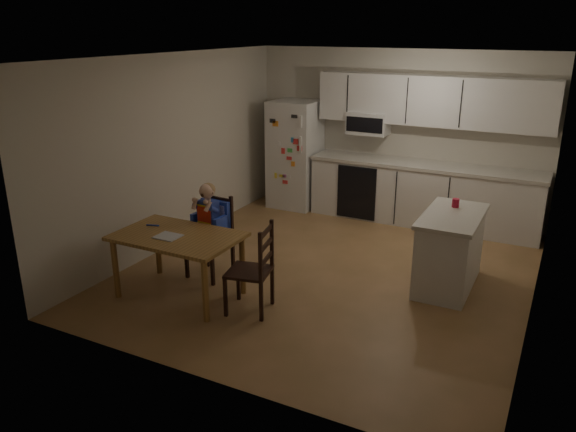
% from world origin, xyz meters
% --- Properties ---
extents(room, '(4.52, 5.01, 2.51)m').
position_xyz_m(room, '(0.00, 0.48, 1.25)').
color(room, olive).
rests_on(room, ground).
extents(refrigerator, '(0.72, 0.70, 1.70)m').
position_xyz_m(refrigerator, '(-1.55, 2.15, 0.85)').
color(refrigerator, silver).
rests_on(refrigerator, ground).
extents(kitchen_run, '(3.37, 0.62, 2.15)m').
position_xyz_m(kitchen_run, '(0.50, 2.24, 0.88)').
color(kitchen_run, silver).
rests_on(kitchen_run, ground).
extents(kitchen_island, '(0.61, 1.16, 0.86)m').
position_xyz_m(kitchen_island, '(1.34, 0.23, 0.43)').
color(kitchen_island, silver).
rests_on(kitchen_island, ground).
extents(red_cup, '(0.08, 0.08, 0.10)m').
position_xyz_m(red_cup, '(1.31, 0.50, 0.91)').
color(red_cup, red).
rests_on(red_cup, kitchen_island).
extents(dining_table, '(1.32, 0.85, 0.71)m').
position_xyz_m(dining_table, '(-1.22, -1.34, 0.61)').
color(dining_table, olive).
rests_on(dining_table, ground).
extents(napkin, '(0.26, 0.22, 0.01)m').
position_xyz_m(napkin, '(-1.26, -1.43, 0.71)').
color(napkin, silver).
rests_on(napkin, dining_table).
extents(toddler_spoon, '(0.12, 0.06, 0.02)m').
position_xyz_m(toddler_spoon, '(-1.64, -1.25, 0.72)').
color(toddler_spoon, blue).
rests_on(toddler_spoon, dining_table).
extents(chair_booster, '(0.46, 0.46, 1.13)m').
position_xyz_m(chair_booster, '(-1.21, -0.72, 0.68)').
color(chair_booster, black).
rests_on(chair_booster, ground).
extents(chair_side, '(0.50, 0.50, 0.95)m').
position_xyz_m(chair_side, '(-0.27, -1.27, 0.54)').
color(chair_side, black).
rests_on(chair_side, ground).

